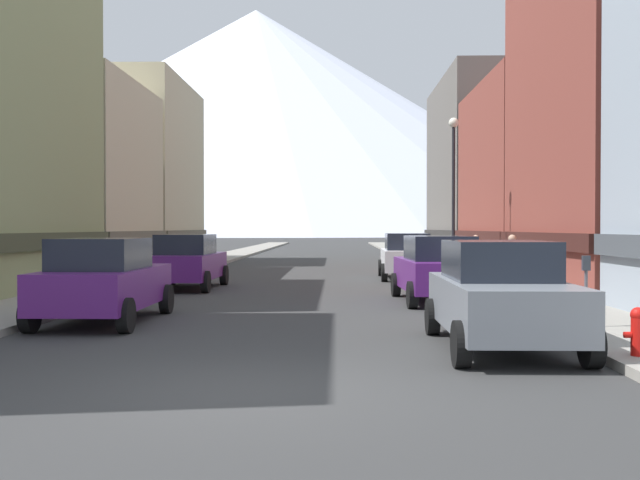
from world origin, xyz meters
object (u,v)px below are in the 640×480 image
(fire_hydrant_near, at_px, (638,330))
(car_left_0, at_px, (104,280))
(parking_meter_near, at_px, (586,281))
(pedestrian_0, at_px, (476,258))
(streetlamp_right, at_px, (454,173))
(car_right_1, at_px, (438,269))
(potted_plant_0, at_px, (519,273))
(car_left_1, at_px, (187,261))
(pedestrian_1, at_px, (512,265))
(car_right_2, at_px, (406,256))
(car_right_0, at_px, (500,294))

(fire_hydrant_near, bearing_deg, car_left_0, 152.90)
(parking_meter_near, bearing_deg, pedestrian_0, 87.93)
(streetlamp_right, bearing_deg, car_right_1, -101.84)
(parking_meter_near, relative_size, potted_plant_0, 1.80)
(car_left_1, bearing_deg, fire_hydrant_near, -55.51)
(car_left_1, xyz_separation_m, car_right_1, (7.60, -4.25, 0.00))
(pedestrian_1, height_order, streetlamp_right, streetlamp_right)
(potted_plant_0, distance_m, pedestrian_0, 3.68)
(potted_plant_0, height_order, pedestrian_0, pedestrian_0)
(car_left_1, distance_m, car_right_2, 9.02)
(parking_meter_near, height_order, streetlamp_right, streetlamp_right)
(parking_meter_near, bearing_deg, pedestrian_1, 86.46)
(fire_hydrant_near, xyz_separation_m, pedestrian_1, (0.80, 11.25, 0.38))
(potted_plant_0, bearing_deg, fire_hydrant_near, -96.57)
(car_left_0, bearing_deg, pedestrian_0, 50.75)
(car_left_0, height_order, fire_hydrant_near, car_left_0)
(car_right_0, bearing_deg, pedestrian_0, 81.03)
(car_right_2, bearing_deg, car_right_0, -89.99)
(streetlamp_right, bearing_deg, car_left_0, -127.65)
(pedestrian_0, distance_m, pedestrian_1, 5.79)
(car_left_0, xyz_separation_m, pedestrian_0, (10.05, 12.30, -0.03))
(car_right_2, distance_m, streetlamp_right, 3.87)
(parking_meter_near, distance_m, streetlamp_right, 13.75)
(fire_hydrant_near, distance_m, pedestrian_0, 17.06)
(car_right_2, height_order, pedestrian_1, pedestrian_1)
(fire_hydrant_near, bearing_deg, car_right_2, 95.15)
(potted_plant_0, bearing_deg, car_right_0, -105.00)
(car_right_1, height_order, potted_plant_0, car_right_1)
(car_right_0, distance_m, car_right_2, 16.82)
(car_right_1, xyz_separation_m, pedestrian_0, (2.45, 7.82, -0.03))
(potted_plant_0, xyz_separation_m, pedestrian_1, (-0.75, -2.20, 0.37))
(car_left_1, xyz_separation_m, parking_meter_near, (9.55, -10.29, 0.11))
(parking_meter_near, bearing_deg, streetlamp_right, 91.71)
(car_left_1, distance_m, streetlamp_right, 10.15)
(car_right_2, distance_m, fire_hydrant_near, 18.41)
(car_left_0, distance_m, streetlamp_right, 15.29)
(pedestrian_1, bearing_deg, fire_hydrant_near, -94.07)
(car_right_2, height_order, potted_plant_0, car_right_2)
(pedestrian_0, relative_size, streetlamp_right, 0.27)
(pedestrian_0, bearing_deg, fire_hydrant_near, -92.69)
(streetlamp_right, bearing_deg, car_right_0, -95.87)
(parking_meter_near, xyz_separation_m, pedestrian_0, (0.50, 13.86, -0.14))
(car_left_1, bearing_deg, pedestrian_1, -12.42)
(car_left_1, height_order, pedestrian_0, car_left_1)
(fire_hydrant_near, bearing_deg, pedestrian_1, 85.93)
(streetlamp_right, bearing_deg, pedestrian_0, 26.17)
(car_right_1, relative_size, streetlamp_right, 0.76)
(car_right_0, xyz_separation_m, pedestrian_1, (2.45, 9.74, 0.01))
(car_left_1, bearing_deg, car_right_1, -29.22)
(car_right_2, bearing_deg, streetlamp_right, -48.26)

